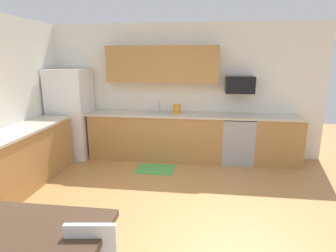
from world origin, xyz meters
TOP-DOWN VIEW (x-y plane):
  - ground_plane at (0.00, 0.00)m, footprint 12.00×12.00m
  - wall_back at (0.00, 2.65)m, footprint 5.80×0.10m
  - cabinet_run_back at (-0.42, 2.30)m, footprint 2.66×0.60m
  - cabinet_run_back_right at (1.96, 2.30)m, footprint 0.89×0.60m
  - cabinet_run_left at (-2.30, 0.80)m, footprint 0.60×2.00m
  - countertop_back at (0.00, 2.30)m, footprint 4.80×0.64m
  - countertop_left at (-2.30, 0.80)m, footprint 0.64×2.00m
  - upper_cabinets_back at (-0.30, 2.43)m, footprint 2.20×0.34m
  - refrigerator at (-2.18, 2.22)m, footprint 0.76×0.70m
  - oven_range at (1.21, 2.30)m, footprint 0.60×0.60m
  - microwave at (1.21, 2.40)m, footprint 0.54×0.36m
  - sink_basin at (-0.37, 2.30)m, footprint 0.48×0.40m
  - sink_faucet at (-0.37, 2.48)m, footprint 0.02×0.02m
  - dining_table at (-0.86, -1.49)m, footprint 1.40×0.90m
  - floor_mat at (-0.33, 1.65)m, footprint 0.70×0.50m
  - kettle at (0.00, 2.35)m, footprint 0.14×0.14m

SIDE VIEW (x-z plane):
  - ground_plane at x=0.00m, z-range 0.00..0.00m
  - floor_mat at x=-0.33m, z-range 0.00..0.01m
  - cabinet_run_back at x=-0.42m, z-range 0.00..0.90m
  - cabinet_run_back_right at x=1.96m, z-range 0.00..0.90m
  - cabinet_run_left at x=-2.30m, z-range 0.00..0.90m
  - oven_range at x=1.21m, z-range 0.00..0.91m
  - dining_table at x=-0.86m, z-range 0.31..1.06m
  - sink_basin at x=-0.37m, z-range 0.81..0.95m
  - refrigerator at x=-2.18m, z-range 0.00..1.81m
  - countertop_back at x=0.00m, z-range 0.90..0.94m
  - countertop_left at x=-2.30m, z-range 0.90..0.94m
  - kettle at x=0.00m, z-range 0.92..1.12m
  - sink_faucet at x=-0.37m, z-range 0.92..1.16m
  - wall_back at x=0.00m, z-range 0.00..2.70m
  - microwave at x=1.21m, z-range 1.36..1.68m
  - upper_cabinets_back at x=-0.30m, z-range 1.55..2.25m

